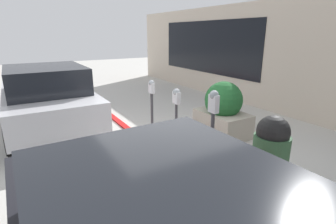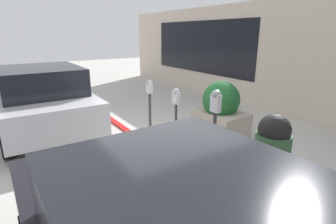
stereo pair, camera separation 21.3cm
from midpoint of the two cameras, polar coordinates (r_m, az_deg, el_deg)
name	(u,v)px [view 1 (the left image)]	position (r m, az deg, el deg)	size (l,w,h in m)	color
ground_plane	(165,155)	(5.40, 0.40, -9.30)	(40.00, 40.00, 0.00)	beige
curb_strip	(161,155)	(5.35, -0.35, -9.30)	(19.00, 0.16, 0.04)	red
building_facade	(308,60)	(8.15, 28.83, 9.87)	(19.00, 0.17, 3.34)	beige
parking_meter_nearest	(213,117)	(4.27, 11.17, -1.17)	(0.17, 0.15, 1.52)	#38383D
parking_meter_second	(176,106)	(5.23, 2.99, 1.37)	(0.17, 0.14, 1.34)	#38383D
parking_meter_middle	(152,98)	(6.18, -2.59, 3.12)	(0.16, 0.14, 1.34)	#38383D
planter_box	(223,111)	(6.39, 12.80, 0.19)	(1.26, 0.89, 1.31)	#A39989
parked_car_middle	(48,98)	(7.13, -23.91, 2.80)	(3.92, 2.02, 1.62)	#B7B7BC
trash_bin	(271,151)	(4.51, 22.72, -7.94)	(0.56, 0.56, 1.18)	#2D5133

